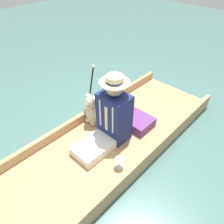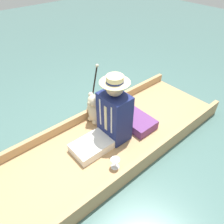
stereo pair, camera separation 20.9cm
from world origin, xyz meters
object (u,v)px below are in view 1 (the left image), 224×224
object	(u,v)px
wine_glass	(120,161)
walking_cane	(90,91)
seated_person	(111,118)
teddy_bear	(92,110)

from	to	relation	value
wine_glass	walking_cane	distance (m)	1.01
seated_person	teddy_bear	bearing A→B (deg)	-3.05
seated_person	walking_cane	bearing A→B (deg)	-8.41
teddy_bear	walking_cane	bearing A→B (deg)	-40.22
seated_person	wine_glass	xyz separation A→B (m)	(-0.39, 0.27, -0.24)
seated_person	walking_cane	xyz separation A→B (m)	(0.47, -0.10, 0.15)
seated_person	walking_cane	distance (m)	0.50
wine_glass	walking_cane	world-z (taller)	walking_cane
wine_glass	walking_cane	size ratio (longest dim) A/B	0.16
teddy_bear	wine_glass	size ratio (longest dim) A/B	3.47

